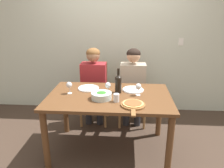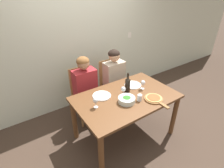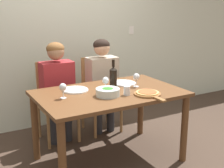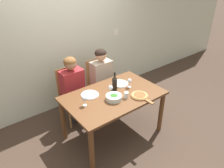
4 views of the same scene
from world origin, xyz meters
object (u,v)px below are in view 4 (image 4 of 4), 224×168
Objects in this scene: wine_bottle at (115,83)px; wine_glass_right at (130,81)px; pizza_on_board at (140,96)px; chair_right at (99,83)px; dinner_plate_left at (90,95)px; water_tumbler at (126,95)px; broccoli_bowl at (114,97)px; wine_glass_centre at (111,88)px; person_woman at (73,85)px; wine_glass_left at (84,99)px; person_man at (102,75)px; chair_left at (71,93)px; dinner_plate_right at (120,83)px.

wine_glass_right is at bearing -17.43° from wine_bottle.
chair_right is at bearing 89.06° from pizza_on_board.
dinner_plate_left is 0.55m from water_tumbler.
pizza_on_board is (0.57, -0.50, 0.01)m from dinner_plate_left.
broccoli_bowl is at bearing 158.02° from water_tumbler.
wine_glass_centre reaches higher than water_tumbler.
wine_glass_right is at bearing -2.96° from wine_glass_centre.
wine_glass_left is at bearing -105.42° from person_woman.
person_man reaches higher than pizza_on_board.
chair_right is (0.60, 0.00, 0.00)m from chair_left.
wine_glass_left is (-0.19, -0.81, 0.37)m from chair_left.
pizza_on_board is at bearing -102.08° from wine_glass_right.
chair_right is 6.42× the size of wine_glass_right.
wine_glass_left is (-0.78, 0.31, 0.09)m from pizza_on_board.
person_woman is 0.74m from wine_glass_left.
dinner_plate_right is 0.48m from pizza_on_board.
wine_glass_centre is (-0.30, 0.33, 0.09)m from pizza_on_board.
person_man is at bearing 64.65° from wine_glass_centre.
broccoli_bowl is (-0.38, -0.83, 0.08)m from person_man.
chair_left reaches higher than pizza_on_board.
wine_glass_right is (0.43, 0.14, 0.07)m from broccoli_bowl.
person_man is at bearing 89.12° from dinner_plate_right.
person_woman reaches higher than wine_bottle.
wine_glass_centre is (-0.37, 0.02, 0.00)m from wine_glass_right.
wine_glass_centre is 1.62× the size of water_tumbler.
water_tumbler is at bearing -66.24° from person_woman.
dinner_plate_right is (-0.01, -0.64, 0.27)m from chair_right.
person_woman is at bearing -169.09° from chair_right.
dinner_plate_left is 0.29m from wine_glass_left.
wine_glass_right is 1.62× the size of water_tumbler.
wine_glass_centre is at bearing 2.36° from wine_glass_left.
wine_bottle is (-0.20, -0.62, 0.16)m from person_man.
wine_glass_left is (-0.79, -0.17, 0.10)m from dinner_plate_right.
wine_glass_centre is at bearing -115.35° from person_man.
wine_bottle reaches higher than dinner_plate_right.
wine_glass_centre is at bearing -67.35° from person_woman.
person_woman is at bearing 112.65° from wine_glass_centre.
dinner_plate_right is at bearing 88.77° from pizza_on_board.
pizza_on_board reaches higher than dinner_plate_left.
water_tumbler is (-0.01, -0.29, -0.08)m from wine_bottle.
chair_left is 1.30m from pizza_on_board.
wine_bottle is 0.43m from dinner_plate_left.
person_man is at bearing 77.30° from water_tumbler.
wine_glass_left is 0.47m from wine_glass_centre.
water_tumbler reaches higher than broccoli_bowl.
person_man is 13.13× the size of water_tumbler.
pizza_on_board is at bearing -90.94° from chair_right.
pizza_on_board is (0.18, -0.39, -0.11)m from wine_bottle.
chair_right is 0.25m from person_man.
pizza_on_board is at bearing -29.17° from water_tumbler.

